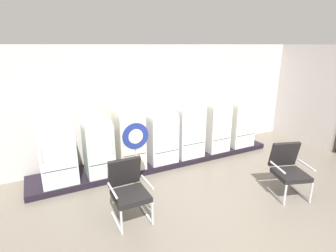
{
  "coord_description": "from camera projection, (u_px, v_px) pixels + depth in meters",
  "views": [
    {
      "loc": [
        -2.64,
        -2.56,
        2.89
      ],
      "look_at": [
        0.07,
        2.75,
        1.05
      ],
      "focal_mm": 28.32,
      "sensor_mm": 36.0,
      "label": 1
    }
  ],
  "objects": [
    {
      "name": "refrigerator_0",
      "position": [
        56.0,
        144.0,
        5.32
      ],
      "size": [
        0.69,
        0.64,
        1.6
      ],
      "color": "silver",
      "rests_on": "display_plinth"
    },
    {
      "name": "refrigerator_6",
      "position": [
        240.0,
        118.0,
        7.39
      ],
      "size": [
        0.69,
        0.61,
        1.51
      ],
      "color": "white",
      "rests_on": "display_plinth"
    },
    {
      "name": "refrigerator_2",
      "position": [
        129.0,
        132.0,
        6.0
      ],
      "size": [
        0.59,
        0.67,
        1.6
      ],
      "color": "silver",
      "rests_on": "display_plinth"
    },
    {
      "name": "sign_stand",
      "position": [
        136.0,
        158.0,
        5.13
      ],
      "size": [
        0.52,
        0.32,
        1.49
      ],
      "color": "#2D2D30",
      "rests_on": "ground"
    },
    {
      "name": "refrigerator_5",
      "position": [
        215.0,
        121.0,
        7.05
      ],
      "size": [
        0.6,
        0.65,
        1.51
      ],
      "color": "white",
      "rests_on": "display_plinth"
    },
    {
      "name": "refrigerator_1",
      "position": [
        98.0,
        142.0,
        5.7
      ],
      "size": [
        0.58,
        0.62,
        1.39
      ],
      "color": "silver",
      "rests_on": "display_plinth"
    },
    {
      "name": "side_wall_right",
      "position": [
        309.0,
        95.0,
        7.88
      ],
      "size": [
        0.16,
        2.2,
        2.89
      ],
      "color": "silver",
      "rests_on": "ground"
    },
    {
      "name": "display_plinth",
      "position": [
        161.0,
        160.0,
        6.73
      ],
      "size": [
        6.16,
        0.95,
        0.13
      ],
      "primitive_type": "cube",
      "color": "black",
      "rests_on": "ground"
    },
    {
      "name": "armchair_right",
      "position": [
        288.0,
        168.0,
        5.23
      ],
      "size": [
        0.78,
        0.85,
        1.03
      ],
      "color": "silver",
      "rests_on": "ground"
    },
    {
      "name": "armchair_left",
      "position": [
        128.0,
        187.0,
        4.5
      ],
      "size": [
        0.64,
        0.71,
        1.03
      ],
      "color": "silver",
      "rests_on": "ground"
    },
    {
      "name": "back_wall",
      "position": [
        150.0,
        102.0,
        6.86
      ],
      "size": [
        11.76,
        0.12,
        2.89
      ],
      "color": "beige",
      "rests_on": "ground"
    },
    {
      "name": "refrigerator_4",
      "position": [
        188.0,
        123.0,
        6.65
      ],
      "size": [
        0.68,
        0.63,
        1.62
      ],
      "color": "white",
      "rests_on": "display_plinth"
    },
    {
      "name": "refrigerator_3",
      "position": [
        161.0,
        132.0,
        6.35
      ],
      "size": [
        0.68,
        0.62,
        1.41
      ],
      "color": "white",
      "rests_on": "display_plinth"
    },
    {
      "name": "ground",
      "position": [
        243.0,
        237.0,
        4.18
      ],
      "size": [
        12.0,
        10.0,
        0.05
      ],
      "primitive_type": "cube",
      "color": "#6A6257"
    }
  ]
}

